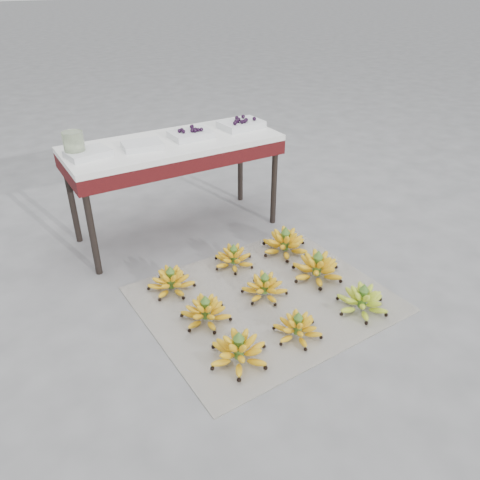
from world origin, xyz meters
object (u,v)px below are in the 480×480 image
bunch_mid_right (317,268)px  bunch_back_left (171,282)px  bunch_back_right (285,243)px  bunch_front_center (298,328)px  bunch_front_left (239,351)px  bunch_front_right (362,301)px  bunch_back_center (234,258)px  tray_far_left (88,153)px  bunch_mid_left (206,312)px  vendor_table (174,152)px  tray_far_right (241,124)px  glass_jar (74,144)px  tray_right (191,134)px  newspaper_mat (265,299)px  tray_left (142,145)px  bunch_mid_center (265,287)px

bunch_mid_right → bunch_back_left: 0.83m
bunch_back_right → bunch_front_center: bearing=-97.2°
bunch_front_left → bunch_front_center: size_ratio=1.16×
bunch_front_right → bunch_mid_right: size_ratio=0.92×
bunch_back_center → tray_far_left: tray_far_left is taller
bunch_mid_left → vendor_table: (0.28, 0.93, 0.50)m
bunch_back_center → tray_far_right: bearing=52.9°
tray_far_right → glass_jar: (-1.08, 0.00, 0.05)m
tray_right → tray_far_right: size_ratio=0.90×
newspaper_mat → bunch_back_right: bearing=41.9°
bunch_mid_left → glass_jar: glass_jar is taller
bunch_back_left → bunch_back_center: bunch_back_left is taller
tray_left → glass_jar: glass_jar is taller
tray_right → bunch_front_center: bearing=-93.6°
newspaper_mat → vendor_table: size_ratio=0.95×
vendor_table → bunch_back_center: bearing=-80.2°
bunch_front_center → tray_far_left: tray_far_left is taller
bunch_back_left → bunch_back_center: bearing=-7.6°
bunch_front_center → bunch_mid_left: bearing=139.0°
newspaper_mat → tray_far_left: (-0.59, 0.92, 0.65)m
newspaper_mat → bunch_mid_right: 0.37m
bunch_back_right → tray_far_left: 1.27m
bunch_back_right → tray_far_right: (0.05, 0.61, 0.59)m
bunch_mid_center → bunch_back_left: size_ratio=0.94×
bunch_mid_right → tray_left: tray_left is taller
bunch_back_center → tray_right: tray_right is taller
bunch_back_right → tray_left: size_ratio=1.59×
bunch_back_left → tray_far_left: (-0.20, 0.59, 0.59)m
bunch_back_center → bunch_back_left: bearing=-177.4°
bunch_mid_right → bunch_back_left: bunch_mid_right is taller
bunch_back_left → tray_far_right: bearing=24.3°
bunch_back_center → vendor_table: 0.76m
newspaper_mat → bunch_mid_left: bunch_mid_left is taller
bunch_mid_right → tray_far_left: 1.45m
newspaper_mat → bunch_back_left: 0.52m
bunch_mid_center → tray_left: size_ratio=1.17×
bunch_mid_center → vendor_table: (-0.09, 0.90, 0.50)m
bunch_front_left → glass_jar: glass_jar is taller
bunch_back_left → tray_far_right: size_ratio=1.07×
bunch_mid_left → bunch_back_left: bearing=79.4°
tray_left → bunch_front_left: bearing=-93.5°
bunch_back_right → glass_jar: size_ratio=2.72×
bunch_mid_center → bunch_back_center: size_ratio=1.14×
bunch_mid_left → tray_far_left: (-0.24, 0.92, 0.59)m
newspaper_mat → bunch_back_center: size_ratio=4.95×
glass_jar → bunch_front_right: bearing=-51.3°
bunch_front_center → bunch_front_right: size_ratio=0.76×
bunch_back_right → newspaper_mat: bearing=-113.9°
bunch_front_right → glass_jar: bearing=146.4°
tray_far_left → tray_far_right: size_ratio=0.89×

